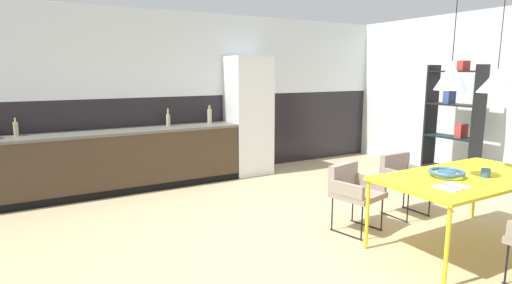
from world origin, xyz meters
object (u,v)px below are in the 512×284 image
Objects in this scene: open_shelf_unit at (454,122)px; mug_glass_clear at (486,173)px; dining_table at (467,180)px; armchair_far_side at (403,175)px; armchair_corner_seat at (353,187)px; refrigerator_column at (248,116)px; open_book at (452,187)px; bottle_oil_tall at (209,116)px; bottle_wine_green at (168,119)px; pendant_lamp_over_table_far at (497,81)px; pendant_lamp_over_table_near at (451,76)px; fruit_bowl at (447,172)px; bottle_vinegar_dark at (16,129)px.

mug_glass_clear is at bearing -48.47° from open_shelf_unit.
armchair_far_side is (0.25, 0.99, -0.20)m from dining_table.
mug_glass_clear is (0.76, -1.02, 0.29)m from armchair_corner_seat.
armchair_far_side reaches higher than dining_table.
dining_table is at bearing -83.81° from refrigerator_column.
open_book is (-0.09, -3.94, -0.26)m from refrigerator_column.
bottle_wine_green is (-0.70, -0.00, -0.02)m from bottle_oil_tall.
pendant_lamp_over_table_far is at bearing 95.65° from armchair_far_side.
bottle_wine_green is at bearing 110.31° from pendant_lamp_over_table_near.
dining_table is (0.41, -3.75, -0.30)m from refrigerator_column.
dining_table is at bearing 20.37° from open_book.
armchair_corner_seat is 0.98m from fruit_bowl.
mug_glass_clear is 0.93m from pendant_lamp_over_table_far.
pendant_lamp_over_table_near reaches higher than dining_table.
bottle_vinegar_dark is 2.07m from bottle_wine_green.
open_book is 3.00m from open_shelf_unit.
armchair_far_side is 3.21m from bottle_oil_tall.
bottle_wine_green is at bearing 107.72° from open_book.
bottle_wine_green reaches higher than dining_table.
armchair_far_side is (0.66, -2.77, -0.51)m from refrigerator_column.
pendant_lamp_over_table_near is at bearing 165.55° from mug_glass_clear.
bottle_vinegar_dark is (-3.21, 2.98, 0.51)m from armchair_corner_seat.
armchair_corner_seat is 2.72m from open_shelf_unit.
fruit_bowl is 4.09m from bottle_wine_green.
fruit_bowl is 2.61m from open_shelf_unit.
bottle_wine_green is at bearing -82.04° from armchair_corner_seat.
bottle_oil_tall is 3.97m from pendant_lamp_over_table_near.
armchair_far_side is at bearing 82.78° from mug_glass_clear.
refrigerator_column reaches higher than fruit_bowl.
armchair_far_side is 2.63× the size of open_book.
pendant_lamp_over_table_far is at bearing 26.83° from mug_glass_clear.
bottle_oil_tall is at bearing -127.39° from open_shelf_unit.
armchair_corner_seat is at bearing -42.85° from bottle_vinegar_dark.
fruit_bowl is (0.20, -3.67, -0.22)m from refrigerator_column.
mug_glass_clear is at bearing 81.53° from armchair_far_side.
refrigerator_column is 3.69m from fruit_bowl.
mug_glass_clear is 0.47× the size of bottle_wine_green.
pendant_lamp_over_table_near is at bearing -89.40° from refrigerator_column.
mug_glass_clear is 5.64m from bottle_vinegar_dark.
dining_table is at bearing -65.05° from bottle_wine_green.
fruit_bowl is at bearing -46.24° from bottle_vinegar_dark.
armchair_corner_seat is at bearing -68.75° from bottle_wine_green.
bottle_oil_tall is (-1.09, 3.85, 0.33)m from dining_table.
open_shelf_unit is at bearing 33.56° from fruit_bowl.
mug_glass_clear is at bearing -82.39° from refrigerator_column.
open_shelf_unit is 2.87m from pendant_lamp_over_table_near.
pendant_lamp_over_table_far is at bearing 125.33° from armchair_corner_seat.
open_book reaches higher than armchair_corner_seat.
bottle_oil_tall is (-0.68, 0.10, 0.03)m from refrigerator_column.
open_shelf_unit reaches higher than dining_table.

